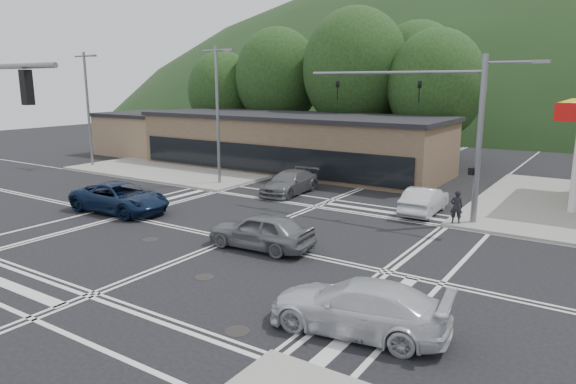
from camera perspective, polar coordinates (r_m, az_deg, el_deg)
The scene contains 20 objects.
ground at distance 22.68m, azimuth -6.18°, elevation -5.25°, with size 120.00×120.00×0.00m, color black.
sidewalk_nw at distance 43.33m, azimuth -8.94°, elevation 3.15°, with size 16.00×16.00×0.15m, color gray.
commercial_row at distance 40.39m, azimuth 0.32°, elevation 5.40°, with size 24.00×8.00×4.00m, color brown.
commercial_nw at distance 50.88m, azimuth -15.06°, elevation 6.16°, with size 8.00×7.00×3.60m, color #846B4F.
hill_north at distance 107.74m, azimuth 26.11°, elevation 7.35°, with size 252.00×126.00×140.00m, color #1F3518.
tree_n_a at distance 49.26m, azimuth -1.12°, elevation 12.61°, with size 8.00×8.00×11.75m.
tree_n_b at distance 45.24m, azimuth 7.50°, elevation 13.38°, with size 9.00×9.00×12.98m.
tree_n_c at distance 42.62m, azimuth 16.11°, elevation 11.34°, with size 7.60×7.60×10.87m.
tree_n_d at distance 52.13m, azimuth -7.30°, elevation 11.06°, with size 6.80×6.80×9.76m.
tree_n_e at distance 47.37m, azimuth 14.11°, elevation 12.28°, with size 8.40×8.40×11.98m.
streetlight_nw at distance 34.01m, azimuth -7.77°, elevation 9.18°, with size 2.50×0.25×9.00m.
streetlight_w at distance 44.06m, azimuth -21.32°, elevation 9.13°, with size 2.50×0.25×9.00m.
signal_mast_ne at distance 25.83m, azimuth 17.93°, elevation 7.84°, with size 11.65×0.30×8.00m.
car_blue_west at distance 28.42m, azimuth -18.16°, elevation -0.60°, with size 2.57×5.58×1.55m, color #0C1B37.
car_grey_center at distance 21.18m, azimuth -3.02°, elevation -4.29°, with size 1.81×4.50×1.53m, color slate.
car_silver_east at distance 14.53m, azimuth 7.77°, elevation -12.50°, with size 2.03×5.01×1.45m, color silver.
car_queue_a at distance 27.63m, azimuth 14.91°, elevation -0.91°, with size 1.49×4.28×1.41m, color silver.
car_queue_b at distance 35.42m, azimuth 12.93°, elevation 2.00°, with size 1.64×4.09×1.39m, color #BABAB6.
car_northbound at distance 31.47m, azimuth 0.18°, elevation 1.07°, with size 1.97×4.85×1.41m, color #5C5E60.
pedestrian at distance 25.62m, azimuth 18.21°, elevation -1.58°, with size 0.58×0.38×1.59m, color black.
Camera 1 is at (13.85, -16.64, 6.77)m, focal length 32.00 mm.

